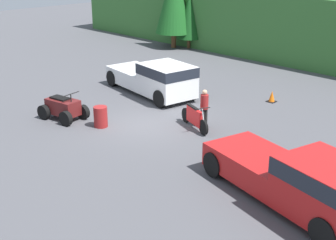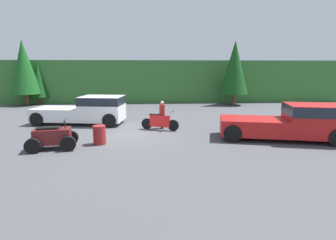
{
  "view_description": "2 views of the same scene",
  "coord_description": "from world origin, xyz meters",
  "px_view_note": "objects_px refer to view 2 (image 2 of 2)",
  "views": [
    {
      "loc": [
        14.11,
        -12.51,
        7.17
      ],
      "look_at": [
        2.16,
        -0.83,
        0.95
      ],
      "focal_mm": 50.0,
      "sensor_mm": 36.0,
      "label": 1
    },
    {
      "loc": [
        1.39,
        -13.61,
        3.46
      ],
      "look_at": [
        2.16,
        -0.83,
        0.95
      ],
      "focal_mm": 28.0,
      "sensor_mm": 36.0,
      "label": 2
    }
  ],
  "objects_px": {
    "traffic_cone": "(161,111)",
    "quad_atv": "(53,138)",
    "pickup_truck_red": "(293,121)",
    "rider_person": "(162,114)",
    "dirt_bike": "(160,122)",
    "pickup_truck_second": "(88,109)",
    "steel_barrel": "(99,135)"
  },
  "relations": [
    {
      "from": "pickup_truck_second",
      "to": "steel_barrel",
      "type": "relative_size",
      "value": 6.67
    },
    {
      "from": "quad_atv",
      "to": "steel_barrel",
      "type": "bearing_deg",
      "value": 8.09
    },
    {
      "from": "dirt_bike",
      "to": "quad_atv",
      "type": "distance_m",
      "value": 5.82
    },
    {
      "from": "dirt_bike",
      "to": "rider_person",
      "type": "bearing_deg",
      "value": 90.36
    },
    {
      "from": "dirt_bike",
      "to": "steel_barrel",
      "type": "relative_size",
      "value": 2.42
    },
    {
      "from": "pickup_truck_red",
      "to": "rider_person",
      "type": "distance_m",
      "value": 6.95
    },
    {
      "from": "pickup_truck_second",
      "to": "rider_person",
      "type": "xyz_separation_m",
      "value": [
        4.64,
        -1.57,
        -0.06
      ]
    },
    {
      "from": "dirt_bike",
      "to": "rider_person",
      "type": "relative_size",
      "value": 1.31
    },
    {
      "from": "pickup_truck_red",
      "to": "pickup_truck_second",
      "type": "height_order",
      "value": "same"
    },
    {
      "from": "traffic_cone",
      "to": "pickup_truck_red",
      "type": "bearing_deg",
      "value": -51.57
    },
    {
      "from": "dirt_bike",
      "to": "quad_atv",
      "type": "xyz_separation_m",
      "value": [
        -4.8,
        -3.3,
        0.04
      ]
    },
    {
      "from": "pickup_truck_red",
      "to": "pickup_truck_second",
      "type": "distance_m",
      "value": 11.83
    },
    {
      "from": "pickup_truck_red",
      "to": "quad_atv",
      "type": "height_order",
      "value": "pickup_truck_red"
    },
    {
      "from": "rider_person",
      "to": "traffic_cone",
      "type": "height_order",
      "value": "rider_person"
    },
    {
      "from": "rider_person",
      "to": "pickup_truck_second",
      "type": "bearing_deg",
      "value": 162.11
    },
    {
      "from": "traffic_cone",
      "to": "rider_person",
      "type": "bearing_deg",
      "value": -91.06
    },
    {
      "from": "dirt_bike",
      "to": "traffic_cone",
      "type": "height_order",
      "value": "dirt_bike"
    },
    {
      "from": "traffic_cone",
      "to": "quad_atv",
      "type": "bearing_deg",
      "value": -120.26
    },
    {
      "from": "dirt_bike",
      "to": "traffic_cone",
      "type": "bearing_deg",
      "value": 107.26
    },
    {
      "from": "dirt_bike",
      "to": "rider_person",
      "type": "height_order",
      "value": "rider_person"
    },
    {
      "from": "pickup_truck_second",
      "to": "traffic_cone",
      "type": "xyz_separation_m",
      "value": [
        4.73,
        3.33,
        -0.69
      ]
    },
    {
      "from": "pickup_truck_red",
      "to": "rider_person",
      "type": "height_order",
      "value": "pickup_truck_red"
    },
    {
      "from": "quad_atv",
      "to": "rider_person",
      "type": "relative_size",
      "value": 1.36
    },
    {
      "from": "pickup_truck_second",
      "to": "dirt_bike",
      "type": "bearing_deg",
      "value": -15.82
    },
    {
      "from": "rider_person",
      "to": "pickup_truck_red",
      "type": "bearing_deg",
      "value": -24.07
    },
    {
      "from": "rider_person",
      "to": "traffic_cone",
      "type": "relative_size",
      "value": 2.96
    },
    {
      "from": "steel_barrel",
      "to": "rider_person",
      "type": "bearing_deg",
      "value": 45.61
    },
    {
      "from": "dirt_bike",
      "to": "steel_barrel",
      "type": "height_order",
      "value": "dirt_bike"
    },
    {
      "from": "quad_atv",
      "to": "traffic_cone",
      "type": "height_order",
      "value": "quad_atv"
    },
    {
      "from": "pickup_truck_second",
      "to": "steel_barrel",
      "type": "distance_m",
      "value": 4.97
    },
    {
      "from": "pickup_truck_red",
      "to": "steel_barrel",
      "type": "xyz_separation_m",
      "value": [
        -9.35,
        -0.18,
        -0.5
      ]
    },
    {
      "from": "quad_atv",
      "to": "rider_person",
      "type": "xyz_separation_m",
      "value": [
        4.95,
        3.73,
        0.38
      ]
    }
  ]
}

